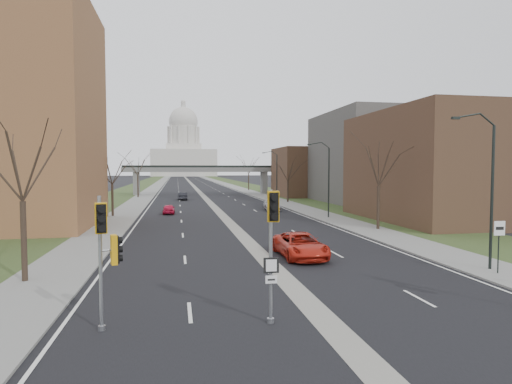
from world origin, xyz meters
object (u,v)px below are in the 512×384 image
object	(u,v)px
car_right_mid	(272,205)
signal_pole_left	(106,243)
signal_pole_median	(272,232)
speed_limit_sign	(499,237)
car_left_near	(169,209)
car_left_far	(182,196)
car_right_near	(300,245)

from	to	relation	value
car_right_mid	signal_pole_left	bearing A→B (deg)	-105.93
signal_pole_median	speed_limit_sign	xyz separation A→B (m)	(13.56, 4.98, -1.40)
signal_pole_median	car_left_near	bearing A→B (deg)	98.05
signal_pole_left	car_left_far	world-z (taller)	signal_pole_left
speed_limit_sign	car_right_mid	world-z (taller)	speed_limit_sign
signal_pole_median	car_right_near	size ratio (longest dim) A/B	0.88
signal_pole_left	signal_pole_median	size ratio (longest dim) A/B	0.96
speed_limit_sign	car_left_far	bearing A→B (deg)	110.64
car_left_far	car_right_near	world-z (taller)	car_right_near
signal_pole_left	car_left_far	bearing A→B (deg)	71.74
car_left_far	signal_pole_median	bearing A→B (deg)	88.95
signal_pole_left	car_left_near	size ratio (longest dim) A/B	1.32
car_left_far	car_right_near	size ratio (longest dim) A/B	0.77
speed_limit_sign	car_right_mid	xyz separation A→B (m)	(-3.99, 37.57, -1.33)
car_left_near	car_left_far	xyz separation A→B (m)	(2.00, 24.03, 0.09)
car_left_near	car_left_far	bearing A→B (deg)	-93.77
speed_limit_sign	car_right_near	world-z (taller)	speed_limit_sign
signal_pole_left	car_left_near	bearing A→B (deg)	72.76
signal_pole_left	car_left_far	xyz separation A→B (m)	(3.43, 63.66, -2.43)
car_right_mid	car_right_near	bearing A→B (deg)	-95.16
signal_pole_left	speed_limit_sign	distance (m)	19.91
signal_pole_median	signal_pole_left	bearing A→B (deg)	176.61
car_right_mid	car_left_far	bearing A→B (deg)	123.10
speed_limit_sign	car_right_near	bearing A→B (deg)	149.97
car_left_near	car_right_near	size ratio (longest dim) A/B	0.64
car_left_near	signal_pole_median	bearing A→B (deg)	97.24
signal_pole_left	signal_pole_median	distance (m)	5.85
car_left_near	car_right_near	bearing A→B (deg)	108.16
speed_limit_sign	car_right_mid	distance (m)	37.80
car_left_near	car_right_mid	world-z (taller)	car_right_mid
signal_pole_left	car_right_near	bearing A→B (deg)	31.66
signal_pole_median	car_right_mid	distance (m)	43.69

